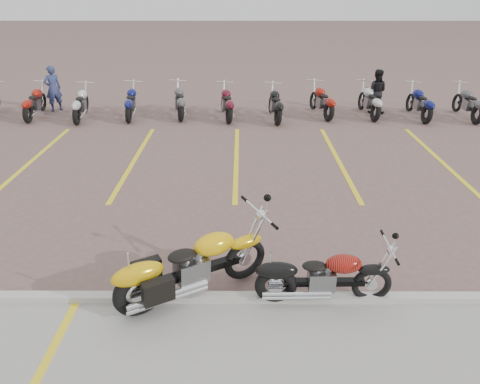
# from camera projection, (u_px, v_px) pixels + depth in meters

# --- Properties ---
(ground) EXTENTS (100.00, 100.00, 0.00)m
(ground) POSITION_uv_depth(u_px,v_px,m) (234.00, 234.00, 8.77)
(ground) COLOR #715650
(ground) RESTS_ON ground
(curb) EXTENTS (60.00, 0.18, 0.12)m
(curb) POSITION_uv_depth(u_px,v_px,m) (232.00, 298.00, 6.93)
(curb) COLOR #ADAAA3
(curb) RESTS_ON ground
(parking_stripes) EXTENTS (38.00, 5.50, 0.01)m
(parking_stripes) POSITION_uv_depth(u_px,v_px,m) (236.00, 160.00, 12.41)
(parking_stripes) COLOR yellow
(parking_stripes) RESTS_ON ground
(yellow_cruiser) EXTENTS (2.20, 1.36, 1.01)m
(yellow_cruiser) POSITION_uv_depth(u_px,v_px,m) (189.00, 268.00, 6.86)
(yellow_cruiser) COLOR black
(yellow_cruiser) RESTS_ON ground
(flame_cruiser) EXTENTS (2.00, 0.30, 0.82)m
(flame_cruiser) POSITION_uv_depth(u_px,v_px,m) (320.00, 279.00, 6.77)
(flame_cruiser) COLOR black
(flame_cruiser) RESTS_ON ground
(person_a) EXTENTS (0.70, 0.67, 1.61)m
(person_a) POSITION_uv_depth(u_px,v_px,m) (53.00, 89.00, 16.72)
(person_a) COLOR navy
(person_a) RESTS_ON ground
(person_b) EXTENTS (0.90, 0.81, 1.54)m
(person_b) POSITION_uv_depth(u_px,v_px,m) (376.00, 91.00, 16.47)
(person_b) COLOR black
(person_b) RESTS_ON ground
(bg_bike_row) EXTENTS (17.33, 2.05, 1.10)m
(bg_bike_row) POSITION_uv_depth(u_px,v_px,m) (225.00, 102.00, 15.97)
(bg_bike_row) COLOR black
(bg_bike_row) RESTS_ON ground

